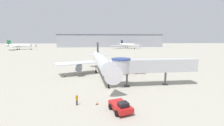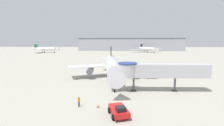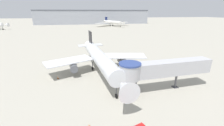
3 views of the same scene
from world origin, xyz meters
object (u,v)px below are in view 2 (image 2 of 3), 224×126
Objects in this scene: traffic_cone_near_nose at (98,106)px; traffic_cone_port_wing at (77,78)px; traffic_cone_starboard_wing at (148,77)px; pushback_tug_red at (119,111)px; jet_bridge at (156,70)px; ground_crew_marshaller at (79,101)px; main_airplane at (112,65)px; background_jet_green_tail at (45,49)px; background_jet_navy_tail at (147,49)px.

traffic_cone_near_nose is 21.18m from traffic_cone_port_wing.
traffic_cone_starboard_wing is 20.92m from traffic_cone_port_wing.
jet_bridge is at bearing 38.32° from pushback_tug_red.
jet_bridge is at bearing -91.07° from traffic_cone_starboard_wing.
ground_crew_marshaller reaches higher than traffic_cone_port_wing.
ground_crew_marshaller is at bearing -179.52° from traffic_cone_near_nose.
traffic_cone_port_wing is at bearing -174.96° from traffic_cone_starboard_wing.
main_airplane reaches higher than pushback_tug_red.
traffic_cone_near_nose is at bearing -118.79° from traffic_cone_starboard_wing.
jet_bridge reaches higher than traffic_cone_near_nose.
pushback_tug_red reaches higher than traffic_cone_near_nose.
ground_crew_marshaller is at bearing -107.22° from main_airplane.
ground_crew_marshaller is at bearing -142.91° from background_jet_green_tail.
main_airplane reaches higher than traffic_cone_near_nose.
background_jet_green_tail reaches higher than pushback_tug_red.
pushback_tug_red is 5.53× the size of traffic_cone_starboard_wing.
traffic_cone_starboard_wing is at bearing 52.54° from pushback_tug_red.
ground_crew_marshaller is (-6.62, 2.59, 0.24)m from pushback_tug_red.
background_jet_navy_tail is (21.11, 144.42, -0.28)m from jet_bridge.
traffic_cone_starboard_wing is at bearing -119.76° from background_jet_navy_tail.
traffic_cone_port_wing is 20.01m from ground_crew_marshaller.
ground_crew_marshaller is (-14.40, -9.36, -3.55)m from jet_bridge.
background_jet_green_tail is 116.46m from background_jet_navy_tail.
jet_bridge is at bearing -53.72° from main_airplane.
ground_crew_marshaller reaches higher than pushback_tug_red.
traffic_cone_starboard_wing is at bearing -134.21° from background_jet_green_tail.
traffic_cone_near_nose is 0.35× the size of ground_crew_marshaller.
main_airplane is 19.20× the size of ground_crew_marshaller.
pushback_tug_red is 7.28× the size of traffic_cone_near_nose.
background_jet_green_tail reaches higher than jet_bridge.
traffic_cone_port_wing is at bearing -176.89° from main_airplane.
traffic_cone_starboard_wing is 0.02× the size of background_jet_green_tail.
jet_bridge is 12.22m from traffic_cone_starboard_wing.
pushback_tug_red is 166.95m from background_jet_green_tail.
jet_bridge is 145.96m from background_jet_navy_tail.
jet_bridge reaches higher than ground_crew_marshaller.
background_jet_navy_tail reaches higher than traffic_cone_port_wing.
traffic_cone_port_wing is 141.84m from background_jet_green_tail.
background_jet_navy_tail reaches higher than traffic_cone_starboard_wing.
background_jet_navy_tail is (28.89, 156.38, 3.51)m from pushback_tug_red.
background_jet_green_tail reaches higher than ground_crew_marshaller.
ground_crew_marshaller is 157.87m from background_jet_navy_tail.
pushback_tug_red is 6.52× the size of traffic_cone_port_wing.
traffic_cone_port_wing is at bearing -141.28° from background_jet_green_tail.
jet_bridge is at bearing -136.81° from background_jet_green_tail.
traffic_cone_port_wing reaches higher than traffic_cone_near_nose.
traffic_cone_port_wing is at bearing 116.35° from traffic_cone_near_nose.
background_jet_navy_tail is at bearing 60.91° from pushback_tug_red.
background_jet_green_tail is at bearing 102.69° from pushback_tug_red.
ground_crew_marshaller is at bearing 140.00° from pushback_tug_red.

